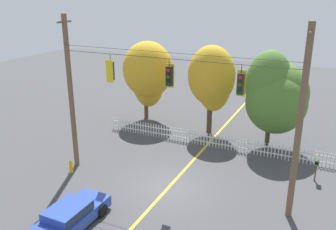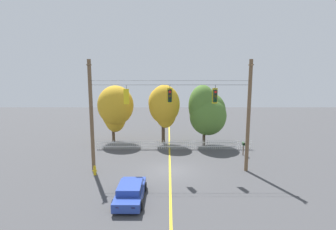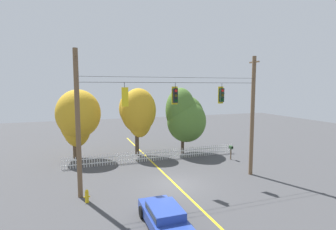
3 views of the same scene
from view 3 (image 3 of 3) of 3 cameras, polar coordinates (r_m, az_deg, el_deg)
name	(u,v)px [view 3 (image 3 of 3)]	position (r m, az deg, el deg)	size (l,w,h in m)	color
ground	(175,184)	(19.49, 1.55, -14.72)	(80.00, 80.00, 0.00)	#424244
lane_centerline_stripe	(175,184)	(19.49, 1.56, -14.71)	(0.16, 36.00, 0.01)	gold
signal_support_span	(175,119)	(18.34, 1.60, -0.89)	(13.15, 1.10, 9.25)	brown
traffic_signal_northbound_secondary	(125,97)	(17.24, -9.34, 3.90)	(0.43, 0.38, 1.55)	black
traffic_signal_northbound_primary	(175,95)	(18.22, 1.57, 4.25)	(0.43, 0.38, 1.50)	black
traffic_signal_westbound_side	(222,95)	(19.84, 11.49, 4.25)	(0.43, 0.38, 1.52)	black
white_picket_fence	(156,155)	(25.13, -2.65, -8.69)	(16.57, 0.06, 0.99)	white
autumn_maple_near_fence	(77,118)	(26.59, -19.06, -0.52)	(4.16, 3.82, 6.68)	brown
autumn_maple_mid	(137,111)	(26.56, -6.61, 0.78)	(3.60, 3.44, 6.78)	#473828
autumn_oak_far_east	(185,117)	(27.33, 3.62, -0.37)	(4.20, 4.11, 6.82)	#473828
parked_car	(164,216)	(13.90, -0.77, -21.02)	(1.87, 4.21, 1.15)	#28429E
fire_hydrant	(87,196)	(17.28, -17.12, -16.41)	(0.38, 0.22, 0.80)	gold
roadside_mailbox	(231,148)	(26.01, 13.45, -6.98)	(0.25, 0.44, 1.35)	brown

